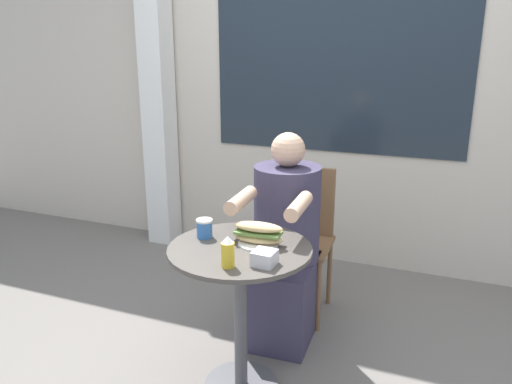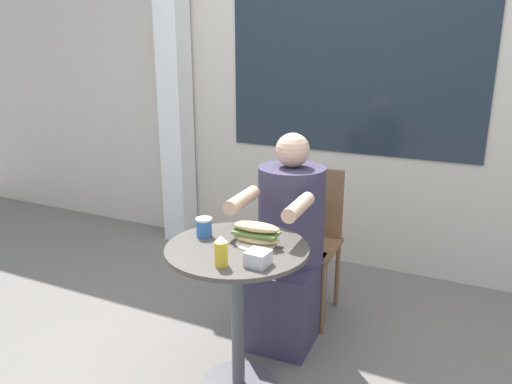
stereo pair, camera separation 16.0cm
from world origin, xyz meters
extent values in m
cube|color=beige|center=(0.00, 1.65, 1.40)|extent=(8.00, 0.08, 2.80)
cube|color=#1E2833|center=(0.03, 1.60, 1.62)|extent=(1.77, 0.01, 1.56)
cube|color=silver|center=(-1.33, 1.49, 1.20)|extent=(0.20, 0.20, 2.40)
cylinder|color=#47423D|center=(0.00, 0.00, 0.71)|extent=(0.64, 0.64, 0.02)
cylinder|color=#515156|center=(0.00, 0.00, 0.36)|extent=(0.06, 0.06, 0.68)
cylinder|color=#515156|center=(0.00, 0.00, 0.01)|extent=(0.35, 0.35, 0.02)
cube|color=brown|center=(0.04, 0.77, 0.44)|extent=(0.40, 0.40, 0.02)
cube|color=brown|center=(0.03, 0.94, 0.66)|extent=(0.35, 0.05, 0.42)
cylinder|color=brown|center=(0.21, 0.61, 0.21)|extent=(0.03, 0.03, 0.43)
cylinder|color=brown|center=(-0.12, 0.59, 0.21)|extent=(0.03, 0.03, 0.43)
cylinder|color=brown|center=(0.19, 0.94, 0.21)|extent=(0.03, 0.03, 0.43)
cylinder|color=brown|center=(-0.14, 0.92, 0.21)|extent=(0.03, 0.03, 0.43)
cube|color=#38334C|center=(0.04, 0.48, 0.23)|extent=(0.36, 0.46, 0.45)
cylinder|color=#38334C|center=(0.04, 0.55, 0.71)|extent=(0.35, 0.35, 0.51)
sphere|color=#D6A889|center=(0.04, 0.55, 1.05)|extent=(0.18, 0.18, 0.18)
cylinder|color=#D6A889|center=(0.19, 0.23, 0.86)|extent=(0.08, 0.29, 0.07)
cylinder|color=#D6A889|center=(-0.09, 0.22, 0.86)|extent=(0.08, 0.29, 0.07)
cylinder|color=white|center=(0.06, 0.06, 0.72)|extent=(0.18, 0.18, 0.01)
ellipsoid|color=#DBB77A|center=(0.06, 0.06, 0.75)|extent=(0.23, 0.09, 0.04)
cube|color=olive|center=(0.06, 0.06, 0.77)|extent=(0.21, 0.10, 0.01)
ellipsoid|color=#DBB77A|center=(0.06, 0.06, 0.80)|extent=(0.23, 0.09, 0.04)
cylinder|color=#336BB7|center=(-0.20, 0.05, 0.76)|extent=(0.07, 0.07, 0.08)
cylinder|color=white|center=(-0.20, 0.05, 0.80)|extent=(0.08, 0.08, 0.01)
cube|color=silver|center=(0.16, -0.13, 0.75)|extent=(0.09, 0.09, 0.06)
cylinder|color=gold|center=(0.04, -0.20, 0.77)|extent=(0.05, 0.05, 0.10)
cone|color=white|center=(0.04, -0.20, 0.84)|extent=(0.05, 0.05, 0.03)
camera|label=1|loc=(0.82, -1.86, 1.58)|focal=35.00mm
camera|label=2|loc=(0.96, -1.79, 1.58)|focal=35.00mm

